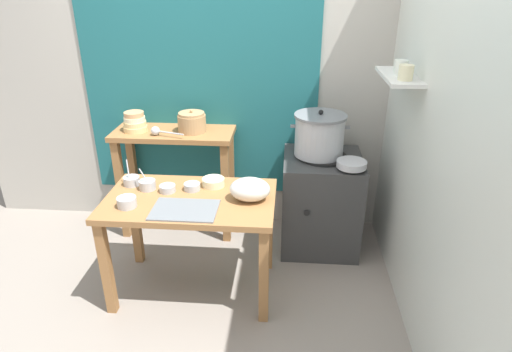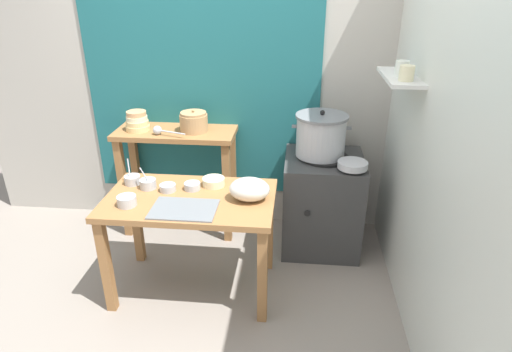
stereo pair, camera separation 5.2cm
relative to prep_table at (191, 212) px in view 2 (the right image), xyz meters
The scene contains 19 objects.
ground_plane 0.61m from the prep_table, 48.53° to the right, with size 9.00×9.00×0.00m, color gray.
wall_back 1.26m from the prep_table, 82.73° to the left, with size 4.40×0.12×2.60m.
wall_right 1.61m from the prep_table, ahead, with size 0.30×3.20×2.60m.
prep_table is the anchor object (origin of this frame).
back_shelf_table 0.83m from the prep_table, 110.78° to the left, with size 0.96×0.40×0.90m.
stove_block 1.13m from the prep_table, 35.78° to the left, with size 0.60×0.61×0.78m.
steamer_pot 1.13m from the prep_table, 37.88° to the left, with size 0.44×0.39×0.35m.
clay_pot 0.87m from the prep_table, 100.09° to the left, with size 0.22×0.22×0.18m.
bowl_stack_enamel 1.03m from the prep_table, 128.05° to the left, with size 0.19×0.19×0.16m.
ladle 0.84m from the prep_table, 120.53° to the left, with size 0.27×0.11×0.07m.
serving_tray 0.21m from the prep_table, 87.93° to the right, with size 0.40×0.28×0.01m, color slate.
plastic_bag 0.43m from the prep_table, ahead, with size 0.26×0.20×0.15m, color silver.
wide_pan 1.18m from the prep_table, 22.28° to the left, with size 0.21×0.21×0.05m, color #B7BABF.
prep_bowl_0 0.26m from the prep_table, 56.39° to the left, with size 0.15×0.15×0.05m.
prep_bowl_1 0.35m from the prep_table, 162.15° to the left, with size 0.11×0.11×0.16m.
prep_bowl_2 0.48m from the prep_table, 160.54° to the left, with size 0.11×0.11×0.18m.
prep_bowl_3 0.42m from the prep_table, 157.48° to the right, with size 0.12×0.12×0.06m.
prep_bowl_4 0.23m from the prep_table, 155.99° to the left, with size 0.11×0.11×0.05m.
prep_bowl_5 0.18m from the prep_table, 94.06° to the left, with size 0.11×0.11×0.05m.
Camera 2 is at (0.63, -2.38, 2.02)m, focal length 30.44 mm.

